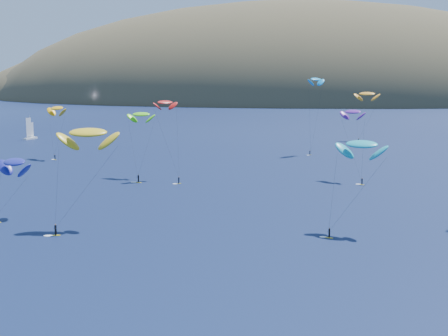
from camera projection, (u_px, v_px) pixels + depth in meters
The scene contains 11 objects.
island at pixel (313, 110), 604.66m from camera, with size 730.00×300.00×210.00m.
sailboat at pixel (30, 137), 262.94m from camera, with size 8.68×7.66×10.38m.
kitesurfer_1 at pixel (57, 108), 206.61m from camera, with size 9.62×9.24×19.15m.
kitesurfer_2 at pixel (88, 133), 116.84m from camera, with size 11.74×11.80×21.04m.
kitesurfer_3 at pixel (141, 115), 171.79m from camera, with size 8.18×13.00×19.43m.
kitesurfer_4 at pixel (316, 79), 215.53m from camera, with size 7.64×8.48×28.10m.
kitesurfer_5 at pixel (362, 144), 113.79m from camera, with size 11.54×10.27×18.76m.
kitesurfer_6 at pixel (353, 112), 167.07m from camera, with size 7.84×12.81×20.32m.
kitesurfer_9 at pixel (165, 103), 167.69m from camera, with size 9.18×11.49×22.63m.
kitesurfer_10 at pixel (14, 162), 127.39m from camera, with size 10.58×12.06×13.65m.
kitesurfer_11 at pixel (367, 94), 256.17m from camera, with size 10.86×12.89×22.13m.
Camera 1 is at (19.98, -49.43, 30.08)m, focal length 50.00 mm.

